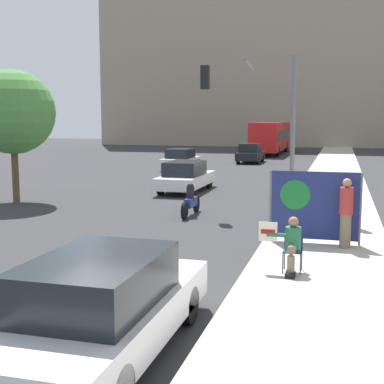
{
  "coord_description": "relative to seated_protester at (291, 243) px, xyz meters",
  "views": [
    {
      "loc": [
        3.49,
        -8.01,
        3.39
      ],
      "look_at": [
        -0.58,
        6.66,
        1.32
      ],
      "focal_mm": 50.0,
      "sensor_mm": 36.0,
      "label": 1
    }
  ],
  "objects": [
    {
      "name": "car_on_road_midblock",
      "position": [
        -9.59,
        23.77,
        -0.07
      ],
      "size": [
        1.82,
        4.14,
        1.43
      ],
      "color": "white",
      "rests_on": "ground_plane"
    },
    {
      "name": "protest_banner",
      "position": [
        0.31,
        2.96,
        0.36
      ],
      "size": [
        2.38,
        0.06,
        1.91
      ],
      "color": "slate",
      "rests_on": "sidewalk_curb"
    },
    {
      "name": "car_on_road_distant",
      "position": [
        -5.89,
        30.63,
        -0.02
      ],
      "size": [
        1.73,
        4.21,
        1.54
      ],
      "color": "black",
      "rests_on": "ground_plane"
    },
    {
      "name": "city_bus_on_road",
      "position": [
        -5.75,
        42.18,
        1.02
      ],
      "size": [
        2.57,
        12.45,
        3.11
      ],
      "color": "red",
      "rests_on": "ground_plane"
    },
    {
      "name": "parked_car_curbside",
      "position": [
        -2.25,
        -4.6,
        -0.03
      ],
      "size": [
        1.86,
        4.8,
        1.51
      ],
      "color": "silver",
      "rests_on": "ground_plane"
    },
    {
      "name": "traffic_light_pole",
      "position": [
        -1.93,
        7.91,
        3.1
      ],
      "size": [
        3.4,
        3.17,
        5.49
      ],
      "color": "slate",
      "rests_on": "sidewalk_curb"
    },
    {
      "name": "sidewalk_curb",
      "position": [
        0.64,
        11.71,
        -0.71
      ],
      "size": [
        3.29,
        90.0,
        0.14
      ],
      "primitive_type": "cube",
      "color": "#B7B2A8",
      "rests_on": "ground_plane"
    },
    {
      "name": "ground_plane",
      "position": [
        -2.56,
        -3.29,
        -0.78
      ],
      "size": [
        160.0,
        160.0,
        0.0
      ],
      "primitive_type": "plane",
      "color": "#303033"
    },
    {
      "name": "pedestrian_behind",
      "position": [
        1.37,
        5.43,
        0.21
      ],
      "size": [
        0.34,
        0.34,
        1.68
      ],
      "rotation": [
        0.0,
        0.0,
        4.31
      ],
      "color": "black",
      "rests_on": "sidewalk_curb"
    },
    {
      "name": "car_on_road_nearest",
      "position": [
        -6.09,
        12.89,
        -0.06
      ],
      "size": [
        1.77,
        4.69,
        1.44
      ],
      "color": "white",
      "rests_on": "ground_plane"
    },
    {
      "name": "seated_protester",
      "position": [
        0.0,
        0.0,
        0.0
      ],
      "size": [
        0.93,
        0.77,
        1.2
      ],
      "rotation": [
        0.0,
        0.0,
        0.09
      ],
      "color": "#474C56",
      "rests_on": "sidewalk_curb"
    },
    {
      "name": "building_backdrop_far",
      "position": [
        -4.56,
        62.04,
        13.33
      ],
      "size": [
        52.0,
        12.0,
        28.21
      ],
      "color": "gray",
      "rests_on": "ground_plane"
    },
    {
      "name": "jogger_on_sidewalk",
      "position": [
        1.13,
        2.62,
        0.27
      ],
      "size": [
        0.34,
        0.34,
        1.79
      ],
      "rotation": [
        0.0,
        0.0,
        2.77
      ],
      "color": "#756651",
      "rests_on": "sidewalk_curb"
    },
    {
      "name": "motorcycle_on_road",
      "position": [
        -4.12,
        6.73,
        -0.26
      ],
      "size": [
        0.28,
        2.16,
        1.17
      ],
      "color": "navy",
      "rests_on": "ground_plane"
    },
    {
      "name": "street_tree_near_curb",
      "position": [
        -11.97,
        7.9,
        2.91
      ],
      "size": [
        3.43,
        3.43,
        5.41
      ],
      "color": "brown",
      "rests_on": "ground_plane"
    }
  ]
}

